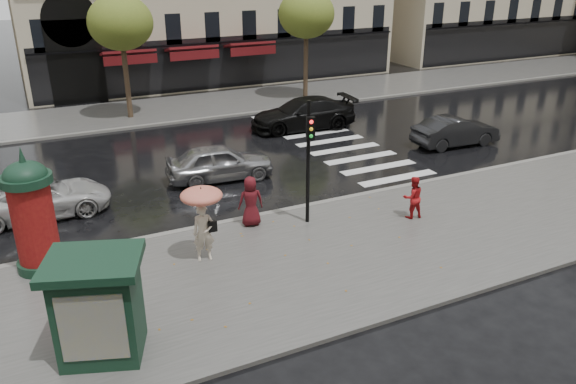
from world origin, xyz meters
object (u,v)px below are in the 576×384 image
car_silver (220,162)px  car_darkgrey (456,131)px  woman_red (413,197)px  man_burgundy (251,201)px  morris_column (32,212)px  car_white (42,198)px  traffic_light (309,151)px  car_black (303,114)px  woman_umbrella (202,212)px  newsstand (99,306)px

car_silver → car_darkgrey: size_ratio=1.01×
woman_red → man_burgundy: bearing=-11.0°
morris_column → car_white: size_ratio=0.80×
traffic_light → car_white: (-7.92, 4.79, -2.00)m
woman_red → man_burgundy: size_ratio=0.88×
traffic_light → car_black: traffic_light is taller
woman_umbrella → car_black: bearing=51.2°
car_silver → car_black: 8.11m
man_burgundy → car_darkgrey: 12.83m
woman_red → newsstand: size_ratio=0.60×
car_white → car_black: 14.23m
traffic_light → car_silver: bearing=102.7°
woman_red → car_black: (1.78, 11.57, -0.06)m
car_silver → car_black: size_ratio=0.78×
traffic_light → car_black: 11.74m
newsstand → car_darkgrey: 19.67m
morris_column → car_white: (0.33, 4.11, -1.23)m
car_silver → morris_column: bearing=128.7°
morris_column → woman_umbrella: bearing=-19.5°
traffic_light → car_white: bearing=148.8°
car_darkgrey → car_black: (-5.26, 5.71, 0.10)m
newsstand → car_black: 18.98m
traffic_light → newsstand: size_ratio=1.69×
woman_red → car_silver: size_ratio=0.35×
woman_red → car_silver: (-4.58, 6.54, -0.13)m
car_darkgrey → car_black: bearing=45.5°
morris_column → man_burgundy: bearing=-0.0°
car_silver → newsstand: bearing=152.2°
woman_red → man_burgundy: 5.48m
car_silver → car_darkgrey: (11.62, -0.68, -0.03)m
traffic_light → morris_column: bearing=175.3°
morris_column → newsstand: bearing=-77.8°
woman_red → morris_column: bearing=-0.2°
man_burgundy → car_black: 11.93m
woman_red → morris_column: 11.82m
man_burgundy → car_darkgrey: size_ratio=0.40×
man_burgundy → newsstand: 7.19m
traffic_light → car_darkgrey: 11.58m
woman_umbrella → car_darkgrey: woman_umbrella is taller
morris_column → car_silver: 8.53m
newsstand → car_black: bearing=49.2°
newsstand → car_silver: newsstand is taller
woman_red → man_burgundy: (-5.15, 1.86, 0.10)m
woman_red → car_black: car_black is taller
woman_red → car_black: size_ratio=0.27×
woman_umbrella → traffic_light: (3.88, 0.87, 0.99)m
woman_red → traffic_light: size_ratio=0.36×
woman_umbrella → morris_column: size_ratio=0.64×
woman_umbrella → car_black: (9.04, 11.26, -0.85)m
car_darkgrey → car_white: 18.34m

